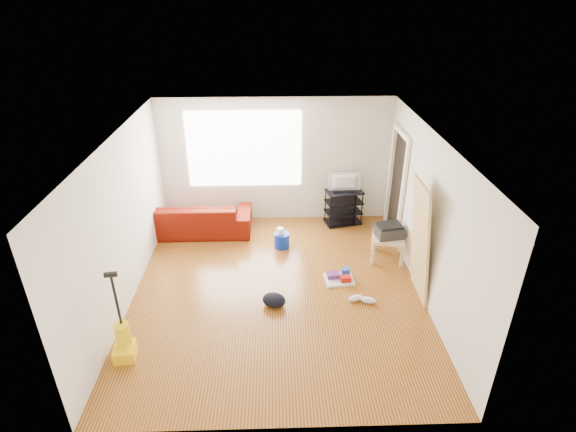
{
  "coord_description": "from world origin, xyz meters",
  "views": [
    {
      "loc": [
        -0.01,
        -5.8,
        4.36
      ],
      "look_at": [
        0.19,
        0.6,
        1.02
      ],
      "focal_mm": 28.0,
      "sensor_mm": 36.0,
      "label": 1
    }
  ],
  "objects_px": {
    "sofa": "(196,231)",
    "side_table": "(388,240)",
    "cleaning_tray": "(340,277)",
    "backpack": "(274,305)",
    "tv_stand": "(343,207)",
    "vacuum": "(124,342)",
    "bucket": "(282,247)"
  },
  "relations": [
    {
      "from": "tv_stand",
      "to": "backpack",
      "type": "relative_size",
      "value": 2.16
    },
    {
      "from": "sofa",
      "to": "cleaning_tray",
      "type": "bearing_deg",
      "value": 146.9
    },
    {
      "from": "sofa",
      "to": "backpack",
      "type": "distance_m",
      "value": 2.78
    },
    {
      "from": "tv_stand",
      "to": "bucket",
      "type": "distance_m",
      "value": 1.58
    },
    {
      "from": "backpack",
      "to": "cleaning_tray",
      "type": "bearing_deg",
      "value": 51.38
    },
    {
      "from": "bucket",
      "to": "cleaning_tray",
      "type": "bearing_deg",
      "value": -49.04
    },
    {
      "from": "sofa",
      "to": "backpack",
      "type": "height_order",
      "value": "sofa"
    },
    {
      "from": "cleaning_tray",
      "to": "backpack",
      "type": "distance_m",
      "value": 1.25
    },
    {
      "from": "side_table",
      "to": "vacuum",
      "type": "xyz_separation_m",
      "value": [
        -3.95,
        -2.25,
        -0.13
      ]
    },
    {
      "from": "tv_stand",
      "to": "backpack",
      "type": "xyz_separation_m",
      "value": [
        -1.41,
        -2.6,
        -0.36
      ]
    },
    {
      "from": "tv_stand",
      "to": "cleaning_tray",
      "type": "distance_m",
      "value": 2.02
    },
    {
      "from": "sofa",
      "to": "side_table",
      "type": "relative_size",
      "value": 3.42
    },
    {
      "from": "cleaning_tray",
      "to": "backpack",
      "type": "height_order",
      "value": "cleaning_tray"
    },
    {
      "from": "tv_stand",
      "to": "backpack",
      "type": "bearing_deg",
      "value": -130.58
    },
    {
      "from": "sofa",
      "to": "bucket",
      "type": "distance_m",
      "value": 1.79
    },
    {
      "from": "side_table",
      "to": "cleaning_tray",
      "type": "bearing_deg",
      "value": -144.5
    },
    {
      "from": "vacuum",
      "to": "tv_stand",
      "type": "bearing_deg",
      "value": 38.74
    },
    {
      "from": "tv_stand",
      "to": "cleaning_tray",
      "type": "bearing_deg",
      "value": -111.32
    },
    {
      "from": "tv_stand",
      "to": "vacuum",
      "type": "relative_size",
      "value": 0.61
    },
    {
      "from": "sofa",
      "to": "side_table",
      "type": "height_order",
      "value": "side_table"
    },
    {
      "from": "sofa",
      "to": "cleaning_tray",
      "type": "distance_m",
      "value": 3.12
    },
    {
      "from": "backpack",
      "to": "sofa",
      "type": "bearing_deg",
      "value": 144.78
    },
    {
      "from": "side_table",
      "to": "bucket",
      "type": "bearing_deg",
      "value": 167.01
    },
    {
      "from": "cleaning_tray",
      "to": "vacuum",
      "type": "height_order",
      "value": "vacuum"
    },
    {
      "from": "tv_stand",
      "to": "bucket",
      "type": "bearing_deg",
      "value": -156.78
    },
    {
      "from": "side_table",
      "to": "cleaning_tray",
      "type": "distance_m",
      "value": 1.17
    },
    {
      "from": "backpack",
      "to": "vacuum",
      "type": "relative_size",
      "value": 0.28
    },
    {
      "from": "tv_stand",
      "to": "backpack",
      "type": "distance_m",
      "value": 2.97
    },
    {
      "from": "sofa",
      "to": "cleaning_tray",
      "type": "relative_size",
      "value": 4.36
    },
    {
      "from": "backpack",
      "to": "tv_stand",
      "type": "bearing_deg",
      "value": 83.12
    },
    {
      "from": "side_table",
      "to": "bucket",
      "type": "distance_m",
      "value": 1.94
    },
    {
      "from": "cleaning_tray",
      "to": "vacuum",
      "type": "xyz_separation_m",
      "value": [
        -3.03,
        -1.6,
        0.19
      ]
    }
  ]
}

